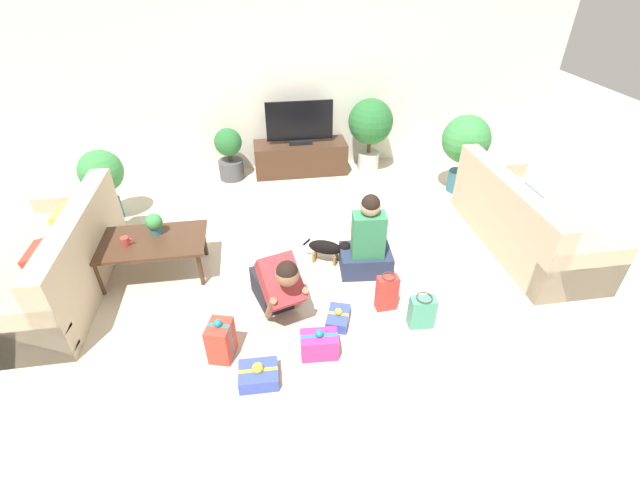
{
  "coord_description": "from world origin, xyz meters",
  "views": [
    {
      "loc": [
        -0.42,
        -3.57,
        2.83
      ],
      "look_at": [
        0.1,
        -0.16,
        0.45
      ],
      "focal_mm": 24.0,
      "sensor_mm": 36.0,
      "label": 1
    }
  ],
  "objects_px": {
    "tv_console": "(301,158)",
    "tv": "(300,125)",
    "potted_plant_corner_left": "(102,175)",
    "person_sitting": "(367,245)",
    "person_kneeling": "(278,284)",
    "tabletop_plant": "(154,223)",
    "coffee_table": "(151,244)",
    "gift_box_d": "(338,318)",
    "sofa_right": "(522,222)",
    "gift_box_a": "(259,375)",
    "gift_box_c": "(221,340)",
    "potted_plant_back_left": "(229,153)",
    "gift_bag_b": "(387,293)",
    "dog": "(330,248)",
    "gift_bag_a": "(422,312)",
    "potted_plant_back_right": "(370,126)",
    "potted_plant_corner_right": "(465,143)",
    "gift_box_b": "(319,344)",
    "mug": "(126,241)",
    "sofa_left": "(59,265)"
  },
  "relations": [
    {
      "from": "sofa_right",
      "to": "person_kneeling",
      "type": "distance_m",
      "value": 2.86
    },
    {
      "from": "gift_box_a",
      "to": "tabletop_plant",
      "type": "distance_m",
      "value": 1.95
    },
    {
      "from": "potted_plant_corner_left",
      "to": "sofa_left",
      "type": "bearing_deg",
      "value": -96.16
    },
    {
      "from": "coffee_table",
      "to": "person_kneeling",
      "type": "bearing_deg",
      "value": -32.03
    },
    {
      "from": "coffee_table",
      "to": "potted_plant_corner_right",
      "type": "relative_size",
      "value": 1.02
    },
    {
      "from": "tv_console",
      "to": "person_kneeling",
      "type": "height_order",
      "value": "person_kneeling"
    },
    {
      "from": "gift_bag_b",
      "to": "tabletop_plant",
      "type": "xyz_separation_m",
      "value": [
        -2.16,
        0.99,
        0.35
      ]
    },
    {
      "from": "potted_plant_corner_left",
      "to": "person_sitting",
      "type": "distance_m",
      "value": 3.25
    },
    {
      "from": "tv_console",
      "to": "tv",
      "type": "relative_size",
      "value": 1.41
    },
    {
      "from": "person_kneeling",
      "to": "tabletop_plant",
      "type": "relative_size",
      "value": 3.52
    },
    {
      "from": "potted_plant_back_right",
      "to": "gift_box_d",
      "type": "relative_size",
      "value": 3.15
    },
    {
      "from": "gift_box_c",
      "to": "tv",
      "type": "bearing_deg",
      "value": 72.85
    },
    {
      "from": "dog",
      "to": "person_sitting",
      "type": "bearing_deg",
      "value": -96.26
    },
    {
      "from": "potted_plant_back_right",
      "to": "gift_bag_a",
      "type": "distance_m",
      "value": 3.32
    },
    {
      "from": "potted_plant_corner_right",
      "to": "mug",
      "type": "distance_m",
      "value": 4.26
    },
    {
      "from": "potted_plant_back_left",
      "to": "gift_box_a",
      "type": "distance_m",
      "value": 3.67
    },
    {
      "from": "potted_plant_back_left",
      "to": "potted_plant_back_right",
      "type": "bearing_deg",
      "value": 0.0
    },
    {
      "from": "coffee_table",
      "to": "gift_box_a",
      "type": "bearing_deg",
      "value": -56.7
    },
    {
      "from": "mug",
      "to": "gift_bag_b",
      "type": "bearing_deg",
      "value": -18.67
    },
    {
      "from": "potted_plant_corner_right",
      "to": "potted_plant_back_left",
      "type": "bearing_deg",
      "value": 164.46
    },
    {
      "from": "potted_plant_corner_right",
      "to": "gift_bag_a",
      "type": "xyz_separation_m",
      "value": [
        -1.39,
        -2.4,
        -0.53
      ]
    },
    {
      "from": "coffee_table",
      "to": "potted_plant_back_right",
      "type": "bearing_deg",
      "value": 37.44
    },
    {
      "from": "tv_console",
      "to": "potted_plant_back_right",
      "type": "height_order",
      "value": "potted_plant_back_right"
    },
    {
      "from": "gift_box_c",
      "to": "gift_bag_b",
      "type": "bearing_deg",
      "value": 13.06
    },
    {
      "from": "tv",
      "to": "gift_box_d",
      "type": "xyz_separation_m",
      "value": [
        -0.03,
        -3.17,
        -0.67
      ]
    },
    {
      "from": "sofa_right",
      "to": "tv",
      "type": "relative_size",
      "value": 2.09
    },
    {
      "from": "dog",
      "to": "sofa_right",
      "type": "bearing_deg",
      "value": -65.7
    },
    {
      "from": "person_kneeling",
      "to": "mug",
      "type": "distance_m",
      "value": 1.59
    },
    {
      "from": "gift_box_b",
      "to": "mug",
      "type": "height_order",
      "value": "mug"
    },
    {
      "from": "gift_box_a",
      "to": "mug",
      "type": "height_order",
      "value": "mug"
    },
    {
      "from": "tv",
      "to": "person_kneeling",
      "type": "distance_m",
      "value": 3.02
    },
    {
      "from": "dog",
      "to": "mug",
      "type": "xyz_separation_m",
      "value": [
        -2.01,
        0.04,
        0.27
      ]
    },
    {
      "from": "sofa_right",
      "to": "potted_plant_back_right",
      "type": "relative_size",
      "value": 1.87
    },
    {
      "from": "tv_console",
      "to": "potted_plant_corner_right",
      "type": "xyz_separation_m",
      "value": [
        2.08,
        -0.91,
        0.46
      ]
    },
    {
      "from": "potted_plant_corner_right",
      "to": "gift_bag_a",
      "type": "height_order",
      "value": "potted_plant_corner_right"
    },
    {
      "from": "potted_plant_corner_left",
      "to": "gift_box_c",
      "type": "height_order",
      "value": "potted_plant_corner_left"
    },
    {
      "from": "gift_box_a",
      "to": "gift_box_c",
      "type": "xyz_separation_m",
      "value": [
        -0.29,
        0.3,
        0.11
      ]
    },
    {
      "from": "gift_box_d",
      "to": "coffee_table",
      "type": "bearing_deg",
      "value": 150.28
    },
    {
      "from": "coffee_table",
      "to": "gift_box_d",
      "type": "relative_size",
      "value": 3.2
    },
    {
      "from": "potted_plant_back_right",
      "to": "gift_bag_b",
      "type": "distance_m",
      "value": 3.09
    },
    {
      "from": "gift_bag_a",
      "to": "mug",
      "type": "height_order",
      "value": "mug"
    },
    {
      "from": "gift_box_c",
      "to": "potted_plant_back_left",
      "type": "bearing_deg",
      "value": 89.57
    },
    {
      "from": "gift_box_b",
      "to": "gift_box_d",
      "type": "xyz_separation_m",
      "value": [
        0.22,
        0.33,
        -0.05
      ]
    },
    {
      "from": "sofa_right",
      "to": "gift_box_a",
      "type": "xyz_separation_m",
      "value": [
        -2.99,
        -1.44,
        -0.22
      ]
    },
    {
      "from": "person_sitting",
      "to": "gift_bag_a",
      "type": "xyz_separation_m",
      "value": [
        0.3,
        -0.84,
        -0.18
      ]
    },
    {
      "from": "tv_console",
      "to": "tv",
      "type": "distance_m",
      "value": 0.5
    },
    {
      "from": "potted_plant_corner_right",
      "to": "person_kneeling",
      "type": "bearing_deg",
      "value": -142.35
    },
    {
      "from": "potted_plant_corner_left",
      "to": "sofa_right",
      "type": "bearing_deg",
      "value": -15.5
    },
    {
      "from": "person_kneeling",
      "to": "mug",
      "type": "height_order",
      "value": "person_kneeling"
    },
    {
      "from": "tv",
      "to": "gift_box_a",
      "type": "xyz_separation_m",
      "value": [
        -0.76,
        -3.7,
        -0.66
      ]
    }
  ]
}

